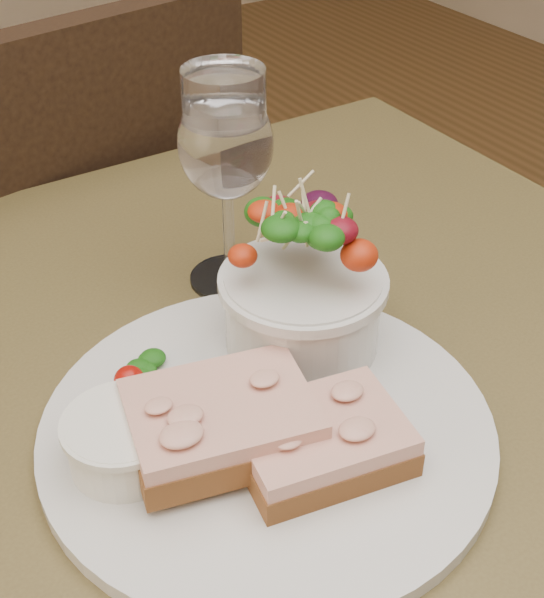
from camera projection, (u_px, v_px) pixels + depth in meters
cafe_table at (279, 487)px, 0.67m from camera, size 0.80×0.80×0.75m
chair_far at (67, 388)px, 1.29m from camera, size 0.49×0.49×0.90m
dinner_plate at (267, 428)px, 0.57m from camera, size 0.31×0.31×0.01m
sandwich_front at (321, 441)px, 0.53m from camera, size 0.12×0.10×0.03m
sandwich_back at (221, 421)px, 0.53m from camera, size 0.14×0.11×0.03m
ramekin at (124, 439)px, 0.52m from camera, size 0.07×0.07×0.04m
salad_bowl at (303, 279)px, 0.60m from camera, size 0.12×0.12×0.13m
garnish at (138, 374)px, 0.59m from camera, size 0.05×0.04×0.02m
wine_glass at (226, 150)px, 0.65m from camera, size 0.08×0.08×0.18m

